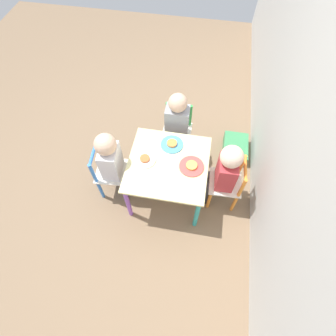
% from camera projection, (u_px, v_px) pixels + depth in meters
% --- Properties ---
extents(ground_plane, '(6.00, 6.00, 0.00)m').
position_uv_depth(ground_plane, '(168.00, 191.00, 2.42)').
color(ground_plane, '#7F664C').
extents(house_wall, '(6.00, 0.06, 2.60)m').
position_uv_depth(house_wall, '(328.00, 91.00, 1.25)').
color(house_wall, beige).
rests_on(house_wall, ground_plane).
extents(kids_table, '(0.62, 0.62, 0.46)m').
position_uv_depth(kids_table, '(168.00, 168.00, 2.08)').
color(kids_table, beige).
rests_on(kids_table, ground_plane).
extents(chair_blue, '(0.28, 0.28, 0.53)m').
position_uv_depth(chair_blue, '(110.00, 172.00, 2.22)').
color(chair_blue, silver).
rests_on(chair_blue, ground_plane).
extents(chair_green, '(0.26, 0.26, 0.53)m').
position_uv_depth(chair_green, '(177.00, 131.00, 2.46)').
color(chair_green, silver).
rests_on(chair_green, ground_plane).
extents(chair_orange, '(0.27, 0.27, 0.53)m').
position_uv_depth(chair_orange, '(228.00, 184.00, 2.16)').
color(chair_orange, silver).
rests_on(chair_orange, ground_plane).
extents(child_front, '(0.21, 0.22, 0.74)m').
position_uv_depth(child_front, '(113.00, 160.00, 2.06)').
color(child_front, '#38383D').
rests_on(child_front, ground_plane).
extents(child_left, '(0.21, 0.20, 0.74)m').
position_uv_depth(child_left, '(176.00, 123.00, 2.28)').
color(child_left, '#7A6B5B').
rests_on(child_left, ground_plane).
extents(child_back, '(0.20, 0.22, 0.73)m').
position_uv_depth(child_back, '(224.00, 171.00, 2.01)').
color(child_back, '#38383D').
rests_on(child_back, ground_plane).
extents(plate_front, '(0.17, 0.17, 0.03)m').
position_uv_depth(plate_front, '(145.00, 159.00, 2.04)').
color(plate_front, white).
rests_on(plate_front, kids_table).
extents(plate_left, '(0.18, 0.18, 0.03)m').
position_uv_depth(plate_left, '(172.00, 144.00, 2.12)').
color(plate_left, '#4C9EE0').
rests_on(plate_left, kids_table).
extents(plate_back, '(0.19, 0.19, 0.03)m').
position_uv_depth(plate_back, '(192.00, 166.00, 2.00)').
color(plate_back, '#E54C47').
rests_on(plate_back, kids_table).
extents(storage_bin, '(0.33, 0.23, 0.12)m').
position_uv_depth(storage_bin, '(235.00, 148.00, 2.61)').
color(storage_bin, '#3D8E56').
rests_on(storage_bin, ground_plane).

